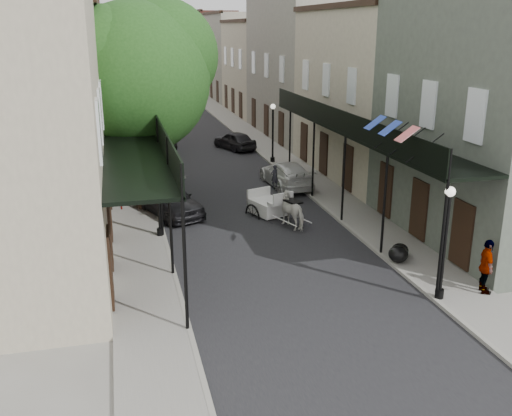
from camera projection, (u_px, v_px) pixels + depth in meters
ground at (298, 288)px, 19.25m from camera, size 140.00×140.00×0.00m
road at (205, 160)px, 37.75m from camera, size 8.00×90.00×0.01m
sidewalk_left at (128, 164)px, 36.59m from camera, size 2.20×90.00×0.12m
sidewalk_right at (277, 155)px, 38.88m from camera, size 2.20×90.00×0.12m
building_row_left at (71, 71)px, 43.44m from camera, size 5.00×80.00×10.50m
building_row_right at (287, 67)px, 47.39m from camera, size 5.00×80.00×10.50m
gallery_left at (137, 139)px, 23.38m from camera, size 2.20×18.05×4.88m
gallery_right at (354, 129)px, 25.58m from camera, size 2.20×18.05×4.88m
tree_near at (143, 72)px, 25.74m from camera, size 7.31×6.80×9.63m
tree_far at (131, 67)px, 38.87m from camera, size 6.45×6.00×8.61m
lamppost_right_near at (445, 242)px, 17.72m from camera, size 0.32×0.32×3.71m
lamppost_left at (158, 191)px, 23.24m from camera, size 0.32×0.32×3.71m
lamppost_right_far at (273, 132)px, 36.22m from camera, size 0.32×0.32×3.71m
horse at (294, 210)px, 24.98m from camera, size 1.37×1.95×1.51m
carriage at (264, 193)px, 26.77m from camera, size 2.04×2.51×2.52m
pedestrian_walking at (178, 179)px, 29.59m from camera, size 0.94×0.77×1.78m
pedestrian_sidewalk_left at (114, 152)px, 35.66m from camera, size 1.27×1.04×1.72m
pedestrian_sidewalk_right at (486, 267)px, 18.40m from camera, size 0.79×1.17×1.84m
car_left_near at (169, 199)px, 26.56m from camera, size 3.32×4.79×1.51m
car_left_mid at (155, 172)px, 32.03m from camera, size 2.61×4.10×1.28m
car_left_far at (149, 140)px, 40.44m from camera, size 4.17×6.07×1.54m
car_right_near at (286, 174)px, 31.38m from camera, size 2.18×4.83×1.37m
car_right_far at (235, 140)px, 40.92m from camera, size 2.84×4.18×1.32m
trash_bags at (399, 253)px, 21.21m from camera, size 0.99×1.14×0.62m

